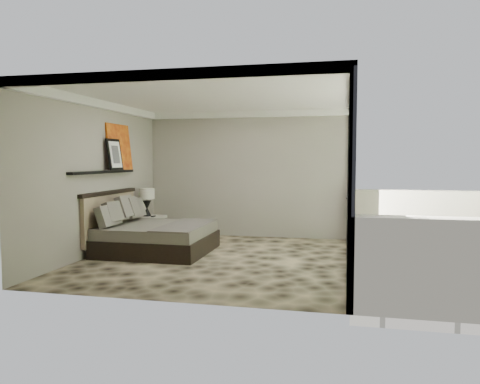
% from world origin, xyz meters
% --- Properties ---
extents(floor, '(5.00, 5.00, 0.00)m').
position_xyz_m(floor, '(0.00, 0.00, 0.00)').
color(floor, black).
rests_on(floor, ground).
extents(ceiling, '(4.50, 5.00, 0.02)m').
position_xyz_m(ceiling, '(0.00, 0.00, 2.79)').
color(ceiling, silver).
rests_on(ceiling, back_wall).
extents(back_wall, '(4.50, 0.02, 2.80)m').
position_xyz_m(back_wall, '(0.00, 2.49, 1.40)').
color(back_wall, gray).
rests_on(back_wall, floor).
extents(left_wall, '(0.02, 5.00, 2.80)m').
position_xyz_m(left_wall, '(-2.24, 0.00, 1.40)').
color(left_wall, gray).
rests_on(left_wall, floor).
extents(glass_wall, '(0.08, 5.00, 2.80)m').
position_xyz_m(glass_wall, '(2.25, 0.00, 1.40)').
color(glass_wall, white).
rests_on(glass_wall, floor).
extents(terrace_slab, '(3.00, 5.00, 0.12)m').
position_xyz_m(terrace_slab, '(3.75, 0.00, -0.06)').
color(terrace_slab, beige).
rests_on(terrace_slab, ground).
extents(picture_ledge, '(0.12, 2.20, 0.05)m').
position_xyz_m(picture_ledge, '(-2.18, 0.10, 1.50)').
color(picture_ledge, black).
rests_on(picture_ledge, left_wall).
extents(bed, '(1.97, 1.91, 1.08)m').
position_xyz_m(bed, '(-1.33, 0.32, 0.32)').
color(bed, black).
rests_on(bed, floor).
extents(nightstand, '(0.58, 0.58, 0.58)m').
position_xyz_m(nightstand, '(-1.92, 1.53, 0.29)').
color(nightstand, black).
rests_on(nightstand, floor).
extents(table_lamp, '(0.32, 0.32, 0.59)m').
position_xyz_m(table_lamp, '(-1.97, 1.51, 0.90)').
color(table_lamp, black).
rests_on(table_lamp, nightstand).
extents(abstract_canvas, '(0.13, 0.90, 0.90)m').
position_xyz_m(abstract_canvas, '(-2.19, 0.75, 1.97)').
color(abstract_canvas, '#A6530E').
rests_on(abstract_canvas, picture_ledge).
extents(framed_print, '(0.11, 0.50, 0.60)m').
position_xyz_m(framed_print, '(-2.14, 0.45, 1.82)').
color(framed_print, black).
rests_on(framed_print, picture_ledge).
extents(ottoman, '(0.61, 0.61, 0.53)m').
position_xyz_m(ottoman, '(4.18, 1.29, 0.26)').
color(ottoman, white).
rests_on(ottoman, terrace_slab).
extents(lounger, '(1.12, 1.66, 0.59)m').
position_xyz_m(lounger, '(3.22, 0.40, 0.18)').
color(lounger, white).
rests_on(lounger, terrace_slab).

